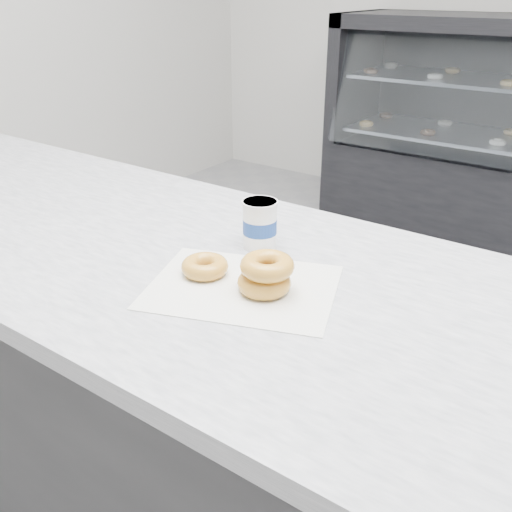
{
  "coord_description": "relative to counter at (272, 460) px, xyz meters",
  "views": [
    {
      "loc": [
        0.52,
        -1.39,
        1.41
      ],
      "look_at": [
        -0.03,
        -0.61,
        0.95
      ],
      "focal_mm": 40.0,
      "sensor_mm": 36.0,
      "label": 1
    }
  ],
  "objects": [
    {
      "name": "ground",
      "position": [
        0.0,
        0.6,
        -0.45
      ],
      "size": [
        5.0,
        5.0,
        0.0
      ],
      "primitive_type": "plane",
      "color": "gray",
      "rests_on": "ground"
    },
    {
      "name": "coffee_cup",
      "position": [
        -0.12,
        0.12,
        0.5
      ],
      "size": [
        0.09,
        0.09,
        0.1
      ],
      "rotation": [
        0.0,
        0.0,
        0.4
      ],
      "color": "white",
      "rests_on": "counter"
    },
    {
      "name": "counter",
      "position": [
        0.0,
        0.0,
        0.0
      ],
      "size": [
        3.06,
        0.76,
        0.9
      ],
      "color": "#333335",
      "rests_on": "ground"
    },
    {
      "name": "wax_paper",
      "position": [
        -0.04,
        -0.05,
        0.45
      ],
      "size": [
        0.41,
        0.36,
        0.0
      ],
      "primitive_type": "cube",
      "rotation": [
        0.0,
        0.0,
        0.36
      ],
      "color": "silver",
      "rests_on": "counter"
    },
    {
      "name": "donut_stack",
      "position": [
        0.01,
        -0.04,
        0.48
      ],
      "size": [
        0.12,
        0.12,
        0.07
      ],
      "color": "gold",
      "rests_on": "wax_paper"
    },
    {
      "name": "donut_single",
      "position": [
        -0.13,
        -0.05,
        0.47
      ],
      "size": [
        0.1,
        0.1,
        0.03
      ],
      "primitive_type": "torus",
      "rotation": [
        0.0,
        0.0,
        -0.06
      ],
      "color": "gold",
      "rests_on": "wax_paper"
    }
  ]
}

